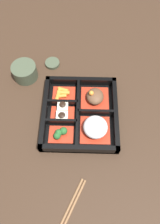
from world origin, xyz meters
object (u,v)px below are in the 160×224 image
bowl_rice (95,128)px  sauce_dish (52,63)px  tea_cup (25,71)px  chopsticks (66,217)px

bowl_rice → sauce_dish: size_ratio=1.76×
tea_cup → sauce_dish: size_ratio=1.62×
tea_cup → sauce_dish: 0.11m
bowl_rice → tea_cup: size_ratio=1.08×
bowl_rice → chopsticks: (0.25, -0.08, -0.03)m
bowl_rice → chopsticks: size_ratio=0.46×
tea_cup → chopsticks: size_ratio=0.42×
chopsticks → sauce_dish: size_ratio=3.84×
bowl_rice → tea_cup: 0.33m
bowl_rice → sauce_dish: 0.32m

